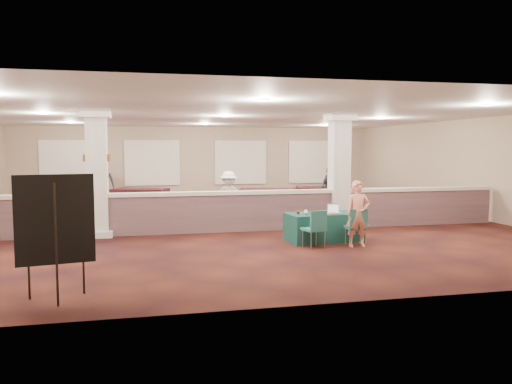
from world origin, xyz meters
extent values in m
plane|color=#3E180F|center=(0.00, 0.00, 0.00)|extent=(16.00, 16.00, 0.00)
cube|color=gray|center=(0.00, 8.00, 1.60)|extent=(16.00, 0.04, 3.20)
cube|color=gray|center=(0.00, -8.00, 1.60)|extent=(16.00, 0.04, 3.20)
cube|color=gray|center=(8.00, 0.00, 1.60)|extent=(0.04, 16.00, 3.20)
cube|color=silver|center=(0.00, 0.00, 3.20)|extent=(16.00, 16.00, 0.02)
cube|color=#50363D|center=(0.00, -1.50, 0.50)|extent=(15.60, 0.20, 1.00)
cube|color=beige|center=(0.00, -1.50, 1.05)|extent=(15.60, 0.28, 0.10)
cube|color=white|center=(-3.50, -1.50, 1.60)|extent=(0.50, 0.50, 3.20)
cube|color=white|center=(-3.50, -1.50, 0.08)|extent=(0.70, 0.70, 0.16)
cube|color=white|center=(-3.50, -1.50, 3.10)|extent=(0.72, 0.72, 0.20)
cube|color=white|center=(3.00, -1.50, 1.60)|extent=(0.50, 0.50, 3.20)
cube|color=white|center=(3.00, -1.50, 0.08)|extent=(0.70, 0.70, 0.16)
cube|color=white|center=(3.00, -1.50, 3.10)|extent=(0.72, 0.72, 0.20)
cylinder|color=brown|center=(-3.78, -1.50, 2.00)|extent=(0.12, 0.12, 0.18)
cylinder|color=silver|center=(-3.78, -1.50, 2.00)|extent=(0.09, 0.09, 0.10)
cylinder|color=brown|center=(-3.22, -1.50, 2.00)|extent=(0.12, 0.12, 0.18)
cylinder|color=silver|center=(-3.22, -1.50, 2.00)|extent=(0.09, 0.09, 0.10)
cube|color=#0E3633|center=(1.88, -3.34, 0.34)|extent=(1.85, 1.06, 0.68)
cube|color=#1E5958|center=(2.40, -4.04, 0.42)|extent=(0.47, 0.47, 0.06)
cube|color=#1E5958|center=(2.38, -4.23, 0.66)|extent=(0.42, 0.08, 0.41)
cylinder|color=gray|center=(2.20, -4.20, 0.20)|extent=(0.02, 0.02, 0.39)
cylinder|color=gray|center=(2.56, -4.23, 0.20)|extent=(0.02, 0.02, 0.39)
cylinder|color=gray|center=(2.23, -3.84, 0.20)|extent=(0.02, 0.02, 0.39)
cylinder|color=gray|center=(2.59, -3.87, 0.20)|extent=(0.02, 0.02, 0.39)
cube|color=#1E5958|center=(1.36, -4.11, 0.43)|extent=(0.52, 0.52, 0.06)
cube|color=#1E5958|center=(1.40, -4.30, 0.66)|extent=(0.42, 0.14, 0.42)
cylinder|color=gray|center=(1.22, -4.32, 0.20)|extent=(0.03, 0.03, 0.40)
cylinder|color=gray|center=(1.57, -4.24, 0.20)|extent=(0.03, 0.03, 0.40)
cylinder|color=gray|center=(1.14, -3.97, 0.20)|extent=(0.03, 0.03, 0.40)
cylinder|color=gray|center=(1.49, -3.89, 0.20)|extent=(0.03, 0.03, 0.40)
cube|color=black|center=(-3.61, -7.00, 1.21)|extent=(1.09, 0.25, 1.32)
cylinder|color=black|center=(-4.03, -6.83, 0.88)|extent=(0.04, 0.04, 1.76)
cylinder|color=black|center=(-3.28, -6.70, 0.88)|extent=(0.04, 0.04, 1.76)
cylinder|color=black|center=(-3.57, -7.27, 0.88)|extent=(0.04, 0.04, 1.76)
imported|color=#FF946E|center=(2.39, -4.18, 0.76)|extent=(0.57, 0.41, 1.51)
cube|color=black|center=(2.00, 0.38, 0.36)|extent=(1.88, 1.13, 0.72)
cube|color=black|center=(4.21, 3.00, 0.40)|extent=(2.16, 1.39, 0.81)
cube|color=black|center=(-2.50, 3.93, 0.39)|extent=(2.15, 1.62, 0.78)
cube|color=black|center=(2.00, 3.20, 0.38)|extent=(2.05, 1.50, 0.75)
cube|color=black|center=(3.95, 3.20, 0.36)|extent=(1.98, 1.45, 0.72)
imported|color=#BBBAB6|center=(0.20, 0.58, 0.77)|extent=(1.04, 0.62, 1.53)
imported|color=black|center=(4.30, 2.65, 0.79)|extent=(1.00, 0.94, 1.59)
imported|color=black|center=(-4.00, 6.85, 0.85)|extent=(0.84, 0.46, 1.70)
cube|color=silver|center=(2.16, -3.36, 0.69)|extent=(0.33, 0.24, 0.02)
cube|color=silver|center=(2.15, -3.25, 0.80)|extent=(0.31, 0.04, 0.20)
cube|color=#D1E2FB|center=(2.15, -3.26, 0.79)|extent=(0.28, 0.03, 0.18)
cube|color=#B7651D|center=(1.95, -3.57, 0.69)|extent=(0.40, 0.31, 0.03)
sphere|color=beige|center=(1.38, -3.48, 0.73)|extent=(0.10, 0.10, 0.10)
sphere|color=maroon|center=(1.22, -3.36, 0.73)|extent=(0.09, 0.09, 0.09)
sphere|color=#47474C|center=(1.45, -3.27, 0.73)|extent=(0.10, 0.10, 0.10)
cube|color=red|center=(2.50, -3.54, 0.69)|extent=(0.11, 0.04, 0.01)
camera|label=1|loc=(-2.32, -14.64, 2.24)|focal=35.00mm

